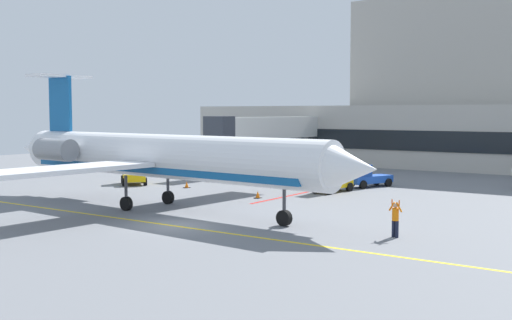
{
  "coord_description": "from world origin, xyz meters",
  "views": [
    {
      "loc": [
        23.37,
        -25.98,
        6.34
      ],
      "look_at": [
        -1.46,
        9.87,
        3.0
      ],
      "focal_mm": 43.85,
      "sensor_mm": 36.0,
      "label": 1
    }
  ],
  "objects_px": {
    "pushback_tractor": "(366,177)",
    "belt_loader": "(133,173)",
    "regional_jet": "(156,156)",
    "baggage_tug": "(329,180)",
    "marshaller": "(395,218)"
  },
  "relations": [
    {
      "from": "belt_loader",
      "to": "marshaller",
      "type": "height_order",
      "value": "belt_loader"
    },
    {
      "from": "regional_jet",
      "to": "belt_loader",
      "type": "distance_m",
      "value": 14.92
    },
    {
      "from": "regional_jet",
      "to": "baggage_tug",
      "type": "relative_size",
      "value": 7.87
    },
    {
      "from": "baggage_tug",
      "to": "marshaller",
      "type": "distance_m",
      "value": 17.73
    },
    {
      "from": "regional_jet",
      "to": "pushback_tractor",
      "type": "relative_size",
      "value": 7.3
    },
    {
      "from": "baggage_tug",
      "to": "belt_loader",
      "type": "relative_size",
      "value": 1.11
    },
    {
      "from": "regional_jet",
      "to": "pushback_tractor",
      "type": "height_order",
      "value": "regional_jet"
    },
    {
      "from": "pushback_tractor",
      "to": "belt_loader",
      "type": "distance_m",
      "value": 20.38
    },
    {
      "from": "regional_jet",
      "to": "belt_loader",
      "type": "height_order",
      "value": "regional_jet"
    },
    {
      "from": "marshaller",
      "to": "baggage_tug",
      "type": "bearing_deg",
      "value": 128.86
    },
    {
      "from": "baggage_tug",
      "to": "marshaller",
      "type": "height_order",
      "value": "baggage_tug"
    },
    {
      "from": "baggage_tug",
      "to": "belt_loader",
      "type": "height_order",
      "value": "belt_loader"
    },
    {
      "from": "pushback_tractor",
      "to": "regional_jet",
      "type": "bearing_deg",
      "value": -109.08
    },
    {
      "from": "regional_jet",
      "to": "belt_loader",
      "type": "xyz_separation_m",
      "value": [
        -11.52,
        9.17,
        -2.45
      ]
    },
    {
      "from": "pushback_tractor",
      "to": "belt_loader",
      "type": "bearing_deg",
      "value": -152.03
    }
  ]
}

